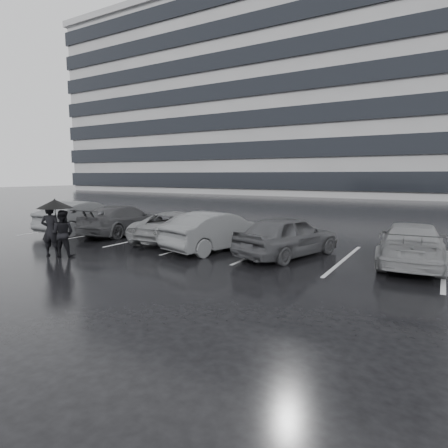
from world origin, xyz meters
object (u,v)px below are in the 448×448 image
car_west_a (218,231)px  pedestrian_right (63,233)px  car_east (412,244)px  pedestrian_left (51,230)px  car_west_c (124,220)px  car_west_d (84,216)px  car_main (288,236)px  car_west_b (179,227)px

car_west_a → pedestrian_right: bearing=57.9°
car_east → pedestrian_left: (-10.63, -4.71, 0.22)m
car_west_c → car_west_d: car_west_d is taller
car_main → pedestrian_right: bearing=47.4°
car_main → pedestrian_right: (-6.49, -3.84, 0.08)m
car_west_a → car_east: (6.29, 0.99, -0.05)m
car_west_c → pedestrian_right: 4.87m
car_west_b → pedestrian_left: 4.86m
car_west_d → pedestrian_right: (3.96, -4.09, 0.04)m
pedestrian_right → car_west_c: bearing=-95.6°
car_west_c → car_east: 11.96m
car_west_b → pedestrian_left: bearing=62.0°
car_main → car_east: (3.68, 0.76, -0.05)m
car_west_d → car_main: bearing=176.8°
car_main → car_west_a: car_main is taller
car_west_b → car_east: size_ratio=1.00×
car_main → car_east: bearing=-151.5°
car_west_b → car_east: 8.55m
car_west_b → pedestrian_right: 4.57m
car_west_d → car_east: 14.14m
car_main → car_west_b: car_main is taller
car_west_a → car_west_d: bearing=11.5°
car_west_a → car_west_d: (-7.84, 0.48, 0.04)m
car_west_b → car_main: bearing=172.5°
car_west_d → pedestrian_left: 5.48m
car_main → car_west_d: bearing=15.5°
car_west_c → pedestrian_left: bearing=102.8°
pedestrian_left → pedestrian_right: bearing=162.6°
car_west_c → pedestrian_right: bearing=108.3°
car_east → pedestrian_right: size_ratio=2.87×
pedestrian_right → pedestrian_left: bearing=-12.2°
car_west_a → car_west_b: (-2.25, 0.65, -0.07)m
car_main → car_west_d: 10.45m
car_west_a → car_east: 6.37m
car_west_b → car_west_d: (-5.59, -0.17, 0.12)m
car_east → car_west_d: bearing=-1.9°
car_west_c → car_east: (11.96, 0.06, -0.02)m
car_west_a → car_west_b: 2.34m
car_west_a → pedestrian_right: (-3.88, -3.61, 0.08)m
car_west_b → car_east: (8.54, 0.33, 0.03)m
car_west_a → car_west_c: car_west_a is taller
car_main → car_west_b: bearing=11.9°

